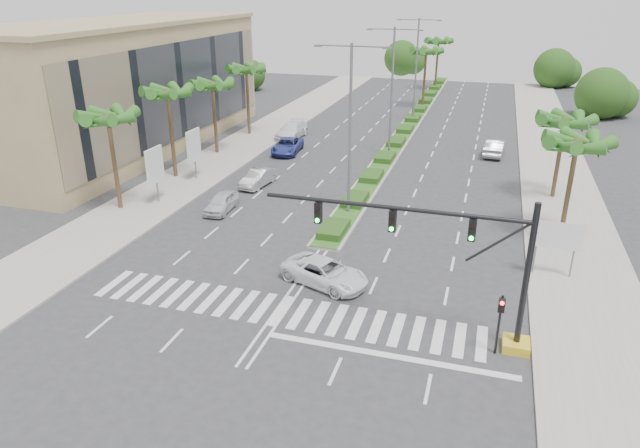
% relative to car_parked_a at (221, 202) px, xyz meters
% --- Properties ---
extents(ground, '(160.00, 160.00, 0.00)m').
position_rel_car_parked_a_xyz_m(ground, '(9.13, -11.89, -0.67)').
color(ground, '#333335').
rests_on(ground, ground).
extents(footpath_right, '(6.00, 120.00, 0.15)m').
position_rel_car_parked_a_xyz_m(footpath_right, '(24.33, 8.11, -0.60)').
color(footpath_right, gray).
rests_on(footpath_right, ground).
extents(footpath_left, '(6.00, 120.00, 0.15)m').
position_rel_car_parked_a_xyz_m(footpath_left, '(-6.07, 8.11, -0.60)').
color(footpath_left, gray).
rests_on(footpath_left, ground).
extents(median, '(2.20, 75.00, 0.20)m').
position_rel_car_parked_a_xyz_m(median, '(9.13, 33.11, -0.57)').
color(median, gray).
rests_on(median, ground).
extents(median_grass, '(1.80, 75.00, 0.04)m').
position_rel_car_parked_a_xyz_m(median_grass, '(9.13, 33.11, -0.45)').
color(median_grass, '#23551D').
rests_on(median_grass, median).
extents(building, '(12.00, 36.00, 12.00)m').
position_rel_car_parked_a_xyz_m(building, '(-16.87, 14.11, 5.33)').
color(building, tan).
rests_on(building, ground).
extents(signal_gantry, '(12.60, 1.20, 7.20)m').
position_rel_car_parked_a_xyz_m(signal_gantry, '(18.41, -11.89, 2.79)').
color(signal_gantry, gold).
rests_on(signal_gantry, ground).
extents(pedestrian_signal, '(0.28, 0.36, 3.00)m').
position_rel_car_parked_a_xyz_m(pedestrian_signal, '(19.73, -12.57, 1.37)').
color(pedestrian_signal, black).
rests_on(pedestrian_signal, ground).
extents(direction_sign, '(2.70, 0.11, 3.40)m').
position_rel_car_parked_a_xyz_m(direction_sign, '(22.63, -3.90, 1.78)').
color(direction_sign, slate).
rests_on(direction_sign, ground).
extents(billboard_near, '(0.18, 2.10, 4.35)m').
position_rel_car_parked_a_xyz_m(billboard_near, '(-5.37, 0.11, 2.29)').
color(billboard_near, slate).
rests_on(billboard_near, ground).
extents(billboard_far, '(0.18, 2.10, 4.35)m').
position_rel_car_parked_a_xyz_m(billboard_far, '(-5.37, 6.11, 2.29)').
color(billboard_far, slate).
rests_on(billboard_far, ground).
extents(palm_left_near, '(4.57, 4.68, 7.55)m').
position_rel_car_parked_a_xyz_m(palm_left_near, '(-7.37, -1.89, 6.02)').
color(palm_left_near, brown).
rests_on(palm_left_near, ground).
extents(palm_left_mid, '(4.57, 4.68, 7.95)m').
position_rel_car_parked_a_xyz_m(palm_left_mid, '(-7.37, 6.11, 6.40)').
color(palm_left_mid, brown).
rests_on(palm_left_mid, ground).
extents(palm_left_far, '(4.57, 4.68, 7.35)m').
position_rel_car_parked_a_xyz_m(palm_left_far, '(-7.37, 14.11, 5.82)').
color(palm_left_far, brown).
rests_on(palm_left_far, ground).
extents(palm_left_end, '(4.57, 4.68, 7.75)m').
position_rel_car_parked_a_xyz_m(palm_left_end, '(-7.37, 22.11, 6.21)').
color(palm_left_end, brown).
rests_on(palm_left_end, ground).
extents(palm_right_near, '(4.57, 4.68, 7.05)m').
position_rel_car_parked_a_xyz_m(palm_right_near, '(23.63, 2.11, 5.53)').
color(palm_right_near, brown).
rests_on(palm_right_near, ground).
extents(palm_right_far, '(4.57, 4.68, 6.75)m').
position_rel_car_parked_a_xyz_m(palm_right_far, '(23.63, 10.11, 5.24)').
color(palm_right_far, brown).
rests_on(palm_right_far, ground).
extents(palm_median_a, '(4.57, 4.68, 8.05)m').
position_rel_car_parked_a_xyz_m(palm_median_a, '(9.13, 43.11, 6.50)').
color(palm_median_a, brown).
rests_on(palm_median_a, ground).
extents(palm_median_b, '(4.57, 4.68, 8.05)m').
position_rel_car_parked_a_xyz_m(palm_median_b, '(9.13, 58.11, 6.50)').
color(palm_median_b, brown).
rests_on(palm_median_b, ground).
extents(streetlight_near, '(5.10, 0.25, 12.00)m').
position_rel_car_parked_a_xyz_m(streetlight_near, '(9.13, 2.11, 6.14)').
color(streetlight_near, slate).
rests_on(streetlight_near, ground).
extents(streetlight_mid, '(5.10, 0.25, 12.00)m').
position_rel_car_parked_a_xyz_m(streetlight_mid, '(9.13, 18.11, 6.14)').
color(streetlight_mid, slate).
rests_on(streetlight_mid, ground).
extents(streetlight_far, '(5.10, 0.25, 12.00)m').
position_rel_car_parked_a_xyz_m(streetlight_far, '(9.13, 34.11, 6.14)').
color(streetlight_far, slate).
rests_on(streetlight_far, ground).
extents(car_parked_a, '(1.81, 4.03, 1.34)m').
position_rel_car_parked_a_xyz_m(car_parked_a, '(0.00, 0.00, 0.00)').
color(car_parked_a, silver).
rests_on(car_parked_a, ground).
extents(car_parked_b, '(1.98, 4.35, 1.38)m').
position_rel_car_parked_a_xyz_m(car_parked_b, '(0.38, 6.09, 0.02)').
color(car_parked_b, '#ACADB1').
rests_on(car_parked_b, ground).
extents(car_parked_c, '(2.89, 5.39, 1.44)m').
position_rel_car_parked_a_xyz_m(car_parked_c, '(-0.74, 16.31, 0.05)').
color(car_parked_c, navy).
rests_on(car_parked_c, ground).
extents(car_parked_d, '(2.47, 5.74, 1.65)m').
position_rel_car_parked_a_xyz_m(car_parked_d, '(-2.36, 22.14, 0.15)').
color(car_parked_d, white).
rests_on(car_parked_d, ground).
extents(car_crossing, '(5.57, 3.94, 1.41)m').
position_rel_car_parked_a_xyz_m(car_crossing, '(10.48, -8.46, 0.03)').
color(car_crossing, white).
rests_on(car_crossing, ground).
extents(car_right, '(2.17, 5.06, 1.62)m').
position_rel_car_parked_a_xyz_m(car_right, '(19.00, 21.44, 0.14)').
color(car_right, '#A2A1A6').
rests_on(car_right, ground).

